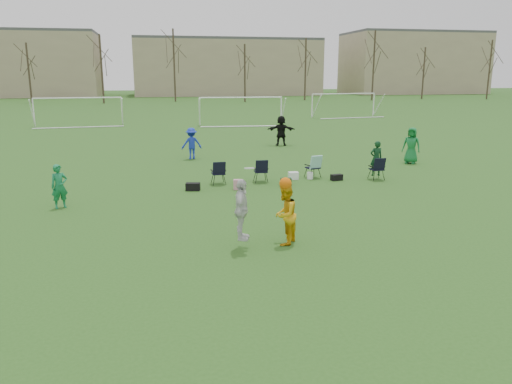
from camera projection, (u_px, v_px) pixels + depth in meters
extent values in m
plane|color=#28531A|center=(298.00, 245.00, 13.30)|extent=(260.00, 260.00, 0.00)
imported|color=#147644|center=(59.00, 186.00, 16.84)|extent=(0.65, 0.56, 1.51)
imported|color=#172EAC|center=(192.00, 144.00, 26.55)|extent=(1.15, 0.76, 1.67)
imported|color=#136D31|center=(411.00, 145.00, 25.25)|extent=(1.06, 1.03, 1.83)
imported|color=black|center=(281.00, 131.00, 31.54)|extent=(1.84, 0.94, 1.89)
imported|color=silver|center=(242.00, 210.00, 12.80)|extent=(0.66, 1.01, 1.60)
imported|color=#E9A813|center=(285.00, 215.00, 13.24)|extent=(0.96, 1.00, 1.63)
sphere|color=#DC5E0B|center=(285.00, 184.00, 13.04)|extent=(0.33, 0.33, 0.33)
cylinder|color=white|center=(249.00, 168.00, 12.58)|extent=(0.27, 0.27, 0.06)
imported|color=#0E361A|center=(376.00, 158.00, 21.48)|extent=(0.56, 0.37, 1.51)
cube|color=black|center=(193.00, 187.00, 19.52)|extent=(0.60, 0.41, 0.30)
cube|color=#CF859C|center=(238.00, 185.00, 19.65)|extent=(0.39, 0.29, 0.40)
cube|color=#0E3312|center=(286.00, 182.00, 20.50)|extent=(0.49, 0.34, 0.28)
cube|color=white|center=(293.00, 176.00, 21.58)|extent=(0.44, 0.33, 0.32)
cylinder|color=white|center=(310.00, 176.00, 21.64)|extent=(0.26, 0.26, 0.30)
cube|color=black|center=(337.00, 177.00, 21.37)|extent=(0.54, 0.35, 0.26)
cube|color=black|center=(218.00, 173.00, 20.60)|extent=(0.63, 0.63, 0.96)
cube|color=black|center=(261.00, 171.00, 21.02)|extent=(0.63, 0.63, 0.96)
cube|color=black|center=(313.00, 167.00, 21.85)|extent=(0.75, 0.75, 0.96)
cube|color=black|center=(377.00, 168.00, 21.49)|extent=(0.63, 0.63, 0.96)
cylinder|color=white|center=(34.00, 113.00, 42.48)|extent=(0.12, 0.12, 2.40)
cylinder|color=white|center=(122.00, 111.00, 44.50)|extent=(0.12, 0.12, 2.40)
cylinder|color=white|center=(78.00, 98.00, 43.21)|extent=(7.28, 0.76, 0.12)
cylinder|color=white|center=(200.00, 112.00, 43.84)|extent=(0.12, 0.12, 2.40)
cylinder|color=white|center=(281.00, 111.00, 44.77)|extent=(0.12, 0.12, 2.40)
cylinder|color=white|center=(241.00, 97.00, 44.03)|extent=(7.29, 0.63, 0.12)
cylinder|color=white|center=(312.00, 106.00, 51.17)|extent=(0.12, 0.12, 2.40)
cylinder|color=white|center=(374.00, 105.00, 53.54)|extent=(0.12, 0.12, 2.40)
cylinder|color=white|center=(344.00, 94.00, 52.08)|extent=(7.25, 1.13, 0.12)
cylinder|color=#382B21|center=(29.00, 73.00, 76.13)|extent=(0.28, 0.28, 9.00)
cylinder|color=#382B21|center=(102.00, 69.00, 75.27)|extent=(0.28, 0.28, 10.20)
cylinder|color=#382B21|center=(174.00, 66.00, 80.13)|extent=(0.28, 0.28, 11.40)
cylinder|color=#382B21|center=(245.00, 73.00, 79.69)|extent=(0.28, 0.28, 9.00)
cylinder|color=#382B21|center=(305.00, 70.00, 84.55)|extent=(0.28, 0.28, 10.20)
cylinder|color=#382B21|center=(374.00, 66.00, 83.69)|extent=(0.28, 0.28, 11.40)
cylinder|color=#382B21|center=(424.00, 73.00, 88.97)|extent=(0.28, 0.28, 9.00)
cylinder|color=#382B21|center=(489.00, 70.00, 88.11)|extent=(0.28, 0.28, 10.20)
cube|color=tan|center=(226.00, 68.00, 105.86)|extent=(38.00, 16.00, 11.00)
cube|color=tan|center=(412.00, 64.00, 114.00)|extent=(30.00, 16.00, 13.00)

